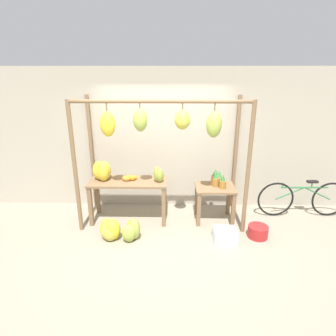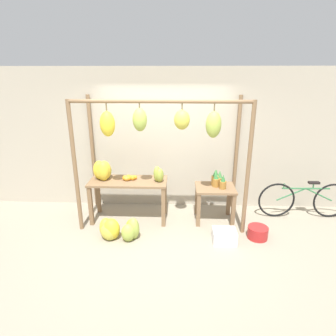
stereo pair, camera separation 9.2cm
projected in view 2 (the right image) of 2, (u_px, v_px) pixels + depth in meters
The scene contains 14 objects.
ground_plane at pixel (160, 239), 4.76m from camera, with size 20.00×20.00×0.00m, color gray.
shop_wall_back at pixel (164, 140), 5.62m from camera, with size 8.00×0.08×2.80m.
stall_awning at pixel (162, 135), 4.65m from camera, with size 2.96×1.15×2.29m.
display_table_main at pixel (129, 187), 5.23m from camera, with size 1.43×0.60×0.79m.
display_table_side at pixel (215, 195), 5.23m from camera, with size 0.72×0.58×0.68m.
banana_pile_on_table at pixel (103, 171), 5.18m from camera, with size 0.39×0.42×0.37m.
orange_pile at pixel (129, 178), 5.18m from camera, with size 0.27×0.20×0.10m.
pineapple_cluster at pixel (218, 180), 5.21m from camera, with size 0.25×0.39×0.30m.
banana_pile_ground_left at pixel (109, 229), 4.73m from camera, with size 0.41×0.35×0.38m.
banana_pile_ground_right at pixel (131, 230), 4.72m from camera, with size 0.36×0.39×0.39m.
fruit_crate_white at pixel (224, 236), 4.66m from camera, with size 0.39×0.32×0.22m.
blue_bucket at pixel (258, 232), 4.77m from camera, with size 0.34×0.34×0.20m.
parked_bicycle at pixel (304, 200), 5.39m from camera, with size 1.75×0.08×0.74m.
papaya_pile at pixel (158, 175), 5.07m from camera, with size 0.24×0.21×0.30m.
Camera 2 is at (0.30, -4.11, 2.67)m, focal length 30.00 mm.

